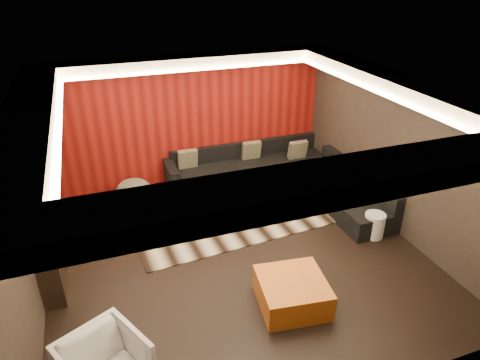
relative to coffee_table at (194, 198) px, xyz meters
name	(u,v)px	position (x,y,z in m)	size (l,w,h in m)	color
floor	(235,253)	(0.24, -1.87, -0.13)	(6.00, 6.00, 0.02)	black
ceiling	(234,91)	(0.24, -1.87, 2.69)	(6.00, 6.00, 0.02)	silver
wall_back	(189,119)	(0.24, 1.14, 1.28)	(6.00, 0.02, 2.80)	black
wall_left	(24,215)	(-2.77, -1.87, 1.28)	(0.02, 6.00, 2.80)	black
wall_right	(395,153)	(3.25, -1.87, 1.28)	(0.02, 6.00, 2.80)	black
red_feature_wall	(189,120)	(0.24, 1.10, 1.28)	(5.98, 0.05, 2.78)	#6B0C0A
soffit_back	(189,61)	(0.24, 0.83, 2.57)	(6.00, 0.60, 0.22)	silver
soffit_front	(334,182)	(0.24, -4.57, 2.57)	(6.00, 0.60, 0.22)	silver
soffit_left	(27,121)	(-2.46, -1.87, 2.57)	(0.60, 4.80, 0.22)	silver
soffit_right	(393,83)	(2.94, -1.87, 2.57)	(0.60, 4.80, 0.22)	silver
cove_back	(194,70)	(0.24, 0.49, 2.48)	(4.80, 0.08, 0.04)	#FFD899
cove_front	(315,175)	(0.24, -4.23, 2.48)	(4.80, 0.08, 0.04)	#FFD899
cove_left	(58,124)	(-2.12, -1.87, 2.48)	(0.08, 4.80, 0.04)	#FFD899
cove_right	(374,90)	(2.60, -1.87, 2.48)	(0.08, 4.80, 0.04)	#FFD899
tv_surround	(44,210)	(-2.61, -1.27, 0.98)	(0.30, 2.00, 2.20)	black
tv_screen	(50,188)	(-2.45, -1.27, 1.33)	(0.04, 1.30, 0.80)	black
tv_shelf	(60,230)	(-2.45, -1.27, 0.58)	(0.04, 1.60, 0.04)	black
rug	(227,203)	(0.62, -0.28, -0.11)	(4.00, 3.00, 0.02)	tan
coffee_table	(194,198)	(0.00, 0.00, 0.00)	(1.14, 1.14, 0.19)	black
drum_stool	(245,214)	(0.68, -1.11, 0.12)	(0.37, 0.37, 0.44)	black
striped_pouf	(134,189)	(-1.13, 0.60, 0.10)	(0.71, 0.71, 0.39)	#BCB692
white_side_table	(374,225)	(2.74, -2.25, 0.11)	(0.36, 0.36, 0.45)	silver
orange_ottoman	(292,292)	(0.60, -3.30, 0.09)	(0.94, 0.94, 0.42)	#A04614
sectional_sofa	(282,177)	(1.97, -0.01, 0.15)	(3.65, 3.50, 0.75)	black
throw_pillows	(271,160)	(1.75, 0.14, 0.50)	(2.97, 2.71, 0.50)	tan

